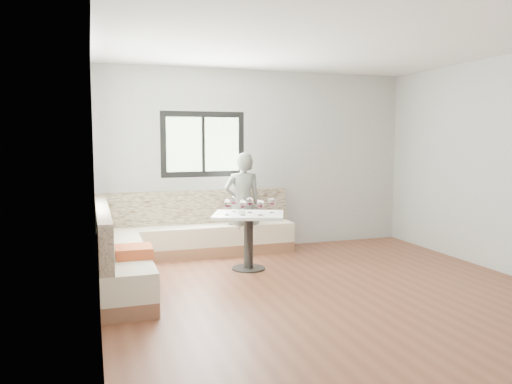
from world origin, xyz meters
TOP-DOWN VIEW (x-y plane):
  - room at (-0.08, 0.08)m, footprint 5.01×5.01m
  - banquette at (-1.59, 1.63)m, footprint 2.90×2.80m
  - table at (-0.58, 1.21)m, footprint 1.11×0.99m
  - person at (-0.39, 2.11)m, footprint 0.60×0.43m
  - olive_ramekin at (-0.67, 1.24)m, footprint 0.10×0.10m
  - wine_glass_a at (-0.88, 1.16)m, footprint 0.09×0.09m
  - wine_glass_b at (-0.70, 1.07)m, footprint 0.09×0.09m
  - wine_glass_c at (-0.48, 1.02)m, footprint 0.09×0.09m
  - wine_glass_d at (-0.53, 1.30)m, footprint 0.09×0.09m
  - wine_glass_e at (-0.27, 1.17)m, footprint 0.09×0.09m
  - wine_glass_f at (-0.72, 1.43)m, footprint 0.09×0.09m

SIDE VIEW (x-z plane):
  - banquette at x=-1.59m, z-range -0.14..0.81m
  - table at x=-0.58m, z-range 0.19..0.94m
  - person at x=-0.39m, z-range 0.00..1.53m
  - olive_ramekin at x=-0.67m, z-range 0.75..0.79m
  - wine_glass_a at x=-0.88m, z-range 0.79..1.00m
  - wine_glass_b at x=-0.70m, z-range 0.79..1.00m
  - wine_glass_c at x=-0.48m, z-range 0.79..1.00m
  - wine_glass_d at x=-0.53m, z-range 0.79..1.00m
  - wine_glass_e at x=-0.27m, z-range 0.79..1.00m
  - wine_glass_f at x=-0.72m, z-range 0.79..1.00m
  - room at x=-0.08m, z-range 0.01..2.82m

